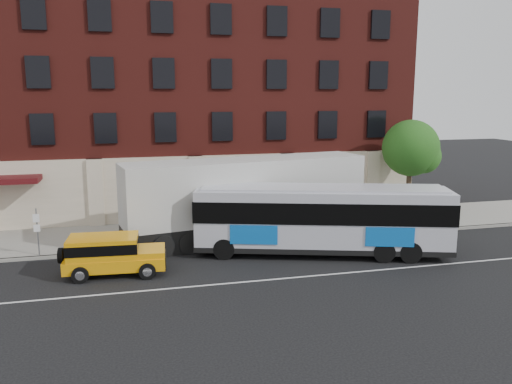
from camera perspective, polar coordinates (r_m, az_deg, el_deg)
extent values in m
plane|color=black|center=(22.13, -2.42, -10.39)|extent=(120.00, 120.00, 0.00)
cube|color=gray|center=(30.56, -5.84, -4.29)|extent=(60.00, 6.00, 0.15)
cube|color=gray|center=(27.70, -4.94, -5.86)|extent=(60.00, 0.25, 0.15)
cube|color=silver|center=(22.59, -2.68, -9.93)|extent=(60.00, 0.12, 0.01)
cube|color=#591915|center=(37.46, -7.86, 10.16)|extent=(30.00, 10.00, 15.00)
cube|color=beige|center=(32.86, -6.62, 0.47)|extent=(30.00, 0.35, 4.00)
cube|color=#420B0E|center=(32.33, -26.17, 1.23)|extent=(4.20, 2.20, 0.30)
cube|color=beige|center=(32.56, -17.12, -0.04)|extent=(0.90, 0.55, 4.00)
cube|color=beige|center=(32.77, -6.60, 0.44)|extent=(0.90, 0.55, 4.00)
cube|color=beige|center=(34.04, 3.46, 0.88)|extent=(0.90, 0.55, 4.00)
cube|color=beige|center=(36.28, 12.54, 1.25)|extent=(0.90, 0.55, 4.00)
cube|color=black|center=(32.55, -22.35, 6.38)|extent=(1.30, 0.20, 1.80)
cube|color=black|center=(32.23, -16.15, 6.73)|extent=(1.30, 0.20, 1.80)
cube|color=black|center=(32.30, -9.89, 7.00)|extent=(1.30, 0.20, 1.80)
cube|color=black|center=(32.74, -3.72, 7.18)|extent=(1.30, 0.20, 1.80)
cube|color=black|center=(33.55, 2.21, 7.28)|extent=(1.30, 0.20, 1.80)
cube|color=black|center=(34.69, 7.82, 7.31)|extent=(1.30, 0.20, 1.80)
cube|color=black|center=(36.13, 13.02, 7.27)|extent=(1.30, 0.20, 1.80)
cube|color=black|center=(32.50, -22.76, 12.01)|extent=(1.30, 0.20, 1.80)
cube|color=black|center=(32.19, -16.45, 12.41)|extent=(1.30, 0.20, 1.80)
cube|color=black|center=(32.26, -10.08, 12.68)|extent=(1.30, 0.20, 1.80)
cube|color=black|center=(32.70, -3.79, 12.79)|extent=(1.30, 0.20, 1.80)
cube|color=black|center=(33.50, 2.25, 12.75)|extent=(1.30, 0.20, 1.80)
cube|color=black|center=(34.64, 7.96, 12.59)|extent=(1.30, 0.20, 1.80)
cube|color=black|center=(36.09, 13.24, 12.34)|extent=(1.30, 0.20, 1.80)
cube|color=black|center=(32.77, -23.18, 17.59)|extent=(1.30, 0.20, 1.80)
cube|color=black|center=(32.46, -16.76, 18.06)|extent=(1.30, 0.20, 1.80)
cube|color=black|center=(32.53, -10.27, 18.31)|extent=(1.30, 0.20, 1.80)
cube|color=black|center=(32.97, -3.87, 18.35)|extent=(1.30, 0.20, 1.80)
cube|color=black|center=(33.77, 2.30, 18.19)|extent=(1.30, 0.20, 1.80)
cube|color=black|center=(34.90, 8.10, 17.85)|extent=(1.30, 0.20, 1.80)
cube|color=black|center=(36.33, 13.47, 17.38)|extent=(1.30, 0.20, 1.80)
cube|color=black|center=(33.23, -24.85, -1.06)|extent=(2.60, 0.15, 2.80)
cube|color=black|center=(32.61, -14.45, -0.60)|extent=(2.60, 0.15, 2.80)
cube|color=black|center=(33.09, -4.02, -0.12)|extent=(2.60, 0.15, 2.80)
cube|color=black|center=(34.62, 5.81, 0.33)|extent=(2.60, 0.15, 2.80)
cylinder|color=slate|center=(27.62, -22.78, -4.20)|extent=(0.07, 0.07, 2.50)
cube|color=white|center=(27.30, -22.95, -2.66)|extent=(0.30, 0.03, 0.40)
cube|color=white|center=(27.41, -22.87, -3.68)|extent=(0.30, 0.03, 0.35)
cylinder|color=#38271C|center=(35.13, 16.33, -0.06)|extent=(0.32, 0.32, 3.00)
sphere|color=#1F4D16|center=(34.72, 16.58, 4.64)|extent=(3.60, 3.60, 3.60)
sphere|color=#1F4D16|center=(34.80, 17.86, 3.76)|extent=(2.20, 2.20, 2.20)
sphere|color=#1F4D16|center=(34.81, 15.36, 4.06)|extent=(2.00, 2.00, 2.00)
cube|color=#B2B2BD|center=(26.20, 7.24, -2.87)|extent=(12.70, 6.25, 2.97)
cube|color=black|center=(26.55, 7.17, -5.76)|extent=(12.76, 6.32, 0.26)
cube|color=#B2B2BD|center=(25.88, 7.32, 0.44)|extent=(12.01, 5.77, 0.12)
cube|color=black|center=(26.09, 7.26, -1.81)|extent=(12.80, 6.36, 1.04)
cube|color=#0B59B3|center=(25.04, -0.26, -4.71)|extent=(2.20, 0.73, 0.94)
cube|color=#0B59B3|center=(27.99, 13.44, -3.35)|extent=(2.20, 0.73, 0.94)
cylinder|color=black|center=(25.54, -3.51, -6.25)|extent=(1.09, 0.61, 1.04)
cylinder|color=black|center=(27.78, -2.92, -4.83)|extent=(1.09, 0.61, 1.04)
cylinder|color=black|center=(25.78, 13.85, -6.39)|extent=(1.09, 0.61, 1.04)
cylinder|color=black|center=(28.00, 13.01, -4.98)|extent=(1.09, 0.61, 1.04)
cylinder|color=black|center=(26.03, 16.57, -6.36)|extent=(1.09, 0.61, 1.04)
cylinder|color=black|center=(28.24, 15.52, -4.96)|extent=(1.09, 0.61, 1.04)
cube|color=orange|center=(24.26, -15.10, -7.36)|extent=(4.47, 2.13, 0.54)
cube|color=orange|center=(24.11, -16.37, -5.75)|extent=(3.11, 1.99, 0.91)
cube|color=black|center=(24.10, -16.38, -5.64)|extent=(3.15, 2.03, 0.45)
cube|color=orange|center=(24.04, -11.58, -6.36)|extent=(1.48, 1.82, 0.27)
cube|color=black|center=(24.13, -9.88, -7.13)|extent=(0.16, 1.45, 0.50)
cylinder|color=black|center=(24.48, -20.58, -6.53)|extent=(0.25, 0.70, 0.69)
cylinder|color=black|center=(23.40, -11.81, -8.48)|extent=(0.74, 0.31, 0.73)
cylinder|color=silver|center=(23.40, -11.81, -8.48)|extent=(0.42, 0.30, 0.40)
cylinder|color=black|center=(25.08, -11.68, -7.16)|extent=(0.74, 0.31, 0.73)
cylinder|color=silver|center=(25.08, -11.68, -7.16)|extent=(0.42, 0.30, 0.40)
cylinder|color=black|center=(23.68, -18.69, -8.60)|extent=(0.74, 0.31, 0.73)
cylinder|color=silver|center=(23.68, -18.69, -8.60)|extent=(0.42, 0.30, 0.40)
cylinder|color=black|center=(25.35, -18.09, -7.28)|extent=(0.74, 0.31, 0.73)
cylinder|color=silver|center=(25.35, -18.09, -7.28)|extent=(0.42, 0.30, 0.40)
cube|color=black|center=(28.92, -1.01, -4.00)|extent=(13.71, 4.99, 1.23)
cube|color=beige|center=(28.43, -1.03, 0.38)|extent=(13.72, 5.03, 3.25)
cylinder|color=black|center=(26.22, -10.14, -5.85)|extent=(1.16, 0.50, 1.12)
cylinder|color=black|center=(28.64, -11.39, -4.47)|extent=(1.16, 0.50, 1.12)
cylinder|color=black|center=(26.56, -7.31, -5.56)|extent=(1.16, 0.50, 1.12)
cylinder|color=black|center=(28.95, -8.79, -4.22)|extent=(1.16, 0.50, 1.12)
cylinder|color=black|center=(29.44, 6.64, -3.91)|extent=(1.16, 0.50, 1.12)
cylinder|color=black|center=(31.62, 4.26, -2.84)|extent=(1.16, 0.50, 1.12)
cylinder|color=black|center=(30.13, 8.84, -3.63)|extent=(1.16, 0.50, 1.12)
cylinder|color=black|center=(32.26, 6.36, -2.61)|extent=(1.16, 0.50, 1.12)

